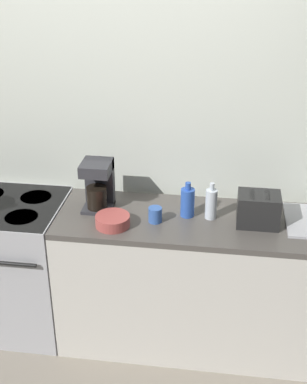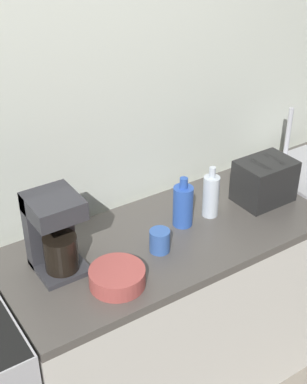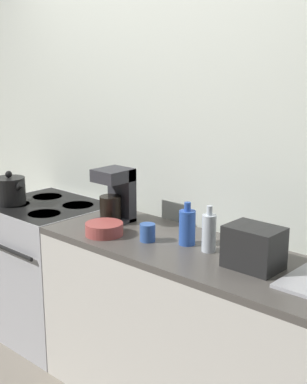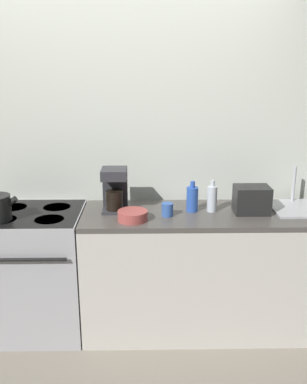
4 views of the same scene
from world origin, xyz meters
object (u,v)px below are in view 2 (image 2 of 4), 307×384
bottle_blue (183,205)px  bowl (117,277)px  toaster (264,181)px  bottle_clear (211,195)px  cup_blue (160,241)px  coffee_maker (54,230)px

bottle_blue → bowl: bearing=-156.7°
toaster → bowl: toaster is taller
toaster → bowl: size_ratio=1.21×
bottle_clear → bowl: bearing=-162.7°
toaster → bottle_blue: (-0.41, 0.04, -0.00)m
bottle_clear → cup_blue: bottle_clear is taller
cup_blue → bowl: 0.25m
bottle_blue → cup_blue: bearing=-151.7°
toaster → bottle_clear: bearing=172.8°
coffee_maker → toaster: bearing=-4.5°
coffee_maker → bowl: (0.13, -0.21, -0.13)m
toaster → bottle_blue: 0.41m
coffee_maker → bottle_clear: coffee_maker is taller
bottle_blue → cup_blue: 0.21m
bowl → toaster: bearing=9.5°
coffee_maker → bottle_blue: size_ratio=1.41×
coffee_maker → bottle_clear: 0.69m
cup_blue → bottle_blue: bearing=28.3°
toaster → bottle_clear: (-0.27, 0.03, -0.00)m
coffee_maker → cup_blue: coffee_maker is taller
coffee_maker → bottle_clear: bearing=-3.5°
toaster → cup_blue: 0.60m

